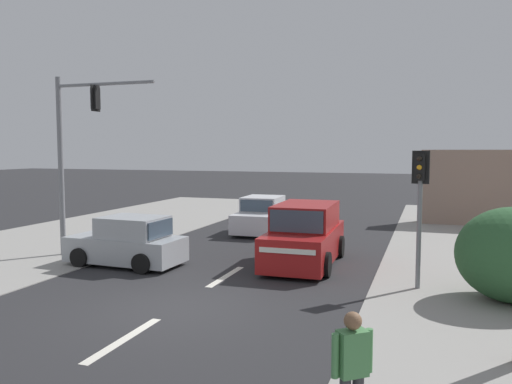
% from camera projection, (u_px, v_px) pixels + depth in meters
% --- Properties ---
extents(ground_plane, '(140.00, 140.00, 0.00)m').
position_uv_depth(ground_plane, '(175.00, 308.00, 11.30)').
color(ground_plane, '#28282B').
extents(lane_dash_near, '(0.20, 2.40, 0.01)m').
position_uv_depth(lane_dash_near, '(124.00, 339.00, 9.42)').
color(lane_dash_near, silver).
rests_on(lane_dash_near, ground).
extents(lane_dash_mid, '(0.20, 2.40, 0.01)m').
position_uv_depth(lane_dash_mid, '(226.00, 276.00, 14.13)').
color(lane_dash_mid, silver).
rests_on(lane_dash_mid, ground).
extents(lane_dash_far, '(0.20, 2.40, 0.01)m').
position_uv_depth(lane_dash_far, '(277.00, 245.00, 18.83)').
color(lane_dash_far, silver).
rests_on(lane_dash_far, ground).
extents(kerb_left_verge, '(8.00, 40.00, 0.02)m').
position_uv_depth(kerb_left_verge, '(17.00, 250.00, 17.84)').
color(kerb_left_verge, gray).
rests_on(kerb_left_verge, ground).
extents(traffic_signal_mast, '(3.69, 0.44, 6.00)m').
position_uv_depth(traffic_signal_mast, '(74.00, 142.00, 16.56)').
color(traffic_signal_mast, slate).
rests_on(traffic_signal_mast, ground).
extents(pedestal_signal_right_kerb, '(0.43, 0.31, 3.56)m').
position_uv_depth(pedestal_signal_right_kerb, '(420.00, 196.00, 12.65)').
color(pedestal_signal_right_kerb, slate).
rests_on(pedestal_signal_right_kerb, ground).
extents(suv_oncoming_mid, '(2.16, 4.59, 1.90)m').
position_uv_depth(suv_oncoming_mid, '(305.00, 236.00, 15.63)').
color(suv_oncoming_mid, maroon).
rests_on(suv_oncoming_mid, ground).
extents(sedan_receding_far, '(2.00, 4.29, 1.56)m').
position_uv_depth(sedan_receding_far, '(263.00, 216.00, 21.88)').
color(sedan_receding_far, silver).
rests_on(sedan_receding_far, ground).
extents(hatchback_kerbside_parked, '(3.69, 1.88, 1.53)m').
position_uv_depth(hatchback_kerbside_parked, '(128.00, 243.00, 15.48)').
color(hatchback_kerbside_parked, '#A3A8AD').
rests_on(hatchback_kerbside_parked, ground).
extents(pedestrian_at_kerb, '(0.45, 0.40, 1.63)m').
position_uv_depth(pedestrian_at_kerb, '(352.00, 369.00, 6.04)').
color(pedestrian_at_kerb, '#333338').
rests_on(pedestrian_at_kerb, ground).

